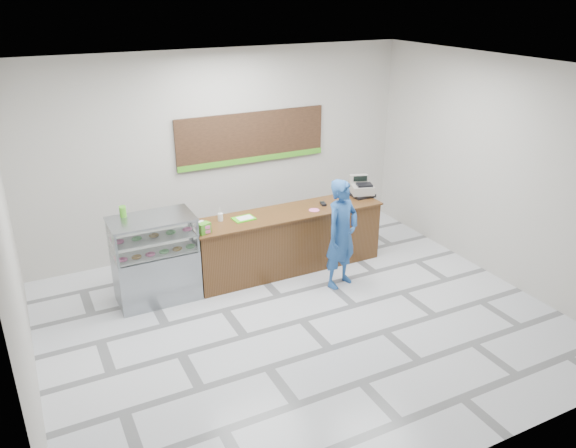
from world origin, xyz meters
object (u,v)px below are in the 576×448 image
serving_tray (244,218)px  cash_register (361,188)px  customer (342,234)px  display_case (155,259)px  sales_counter (288,240)px

serving_tray → cash_register: bearing=-2.7°
cash_register → serving_tray: bearing=-159.4°
customer → display_case: bearing=143.8°
sales_counter → display_case: bearing=-180.0°
serving_tray → customer: bearing=-40.1°
display_case → cash_register: bearing=1.7°
cash_register → serving_tray: (-2.26, -0.08, -0.12)m
sales_counter → display_case: 2.23m
display_case → serving_tray: bearing=1.3°
serving_tray → sales_counter: bearing=-7.1°
display_case → sales_counter: bearing=0.0°
sales_counter → cash_register: size_ratio=6.66×
display_case → serving_tray: size_ratio=3.73×
sales_counter → cash_register: bearing=4.2°
sales_counter → serving_tray: serving_tray is taller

